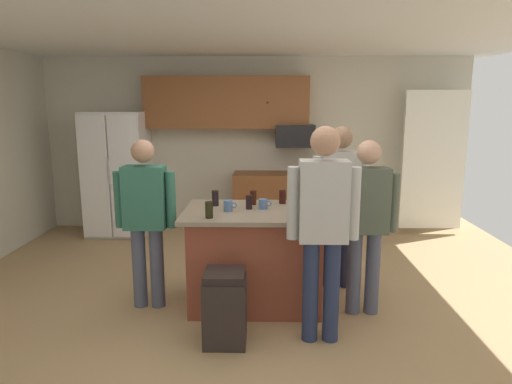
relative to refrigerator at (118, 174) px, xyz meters
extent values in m
plane|color=tan|center=(2.00, -2.38, -0.90)|extent=(7.04, 7.04, 0.00)
plane|color=white|center=(2.00, -2.38, 1.70)|extent=(7.04, 7.04, 0.00)
cube|color=beige|center=(2.00, 0.42, 0.40)|extent=(6.40, 0.10, 2.60)
cube|color=white|center=(4.60, 0.02, 0.20)|extent=(0.90, 0.06, 2.00)
cube|color=brown|center=(1.60, 0.22, 1.03)|extent=(2.40, 0.35, 0.75)
sphere|color=#4C3823|center=(2.20, 0.03, 1.03)|extent=(0.04, 0.04, 0.04)
cube|color=brown|center=(2.60, 0.10, -0.45)|extent=(1.80, 0.60, 0.90)
sphere|color=#4C3823|center=(3.05, -0.22, -0.45)|extent=(0.04, 0.04, 0.04)
cube|color=white|center=(0.00, 0.02, 0.00)|extent=(0.86, 0.70, 1.80)
cube|color=white|center=(-0.21, -0.35, 0.00)|extent=(0.41, 0.04, 1.72)
cube|color=white|center=(0.21, -0.35, 0.00)|extent=(0.41, 0.04, 1.72)
cylinder|color=#B2B2B7|center=(0.00, -0.38, 0.09)|extent=(0.02, 0.02, 0.35)
cube|color=black|center=(2.60, 0.12, 0.55)|extent=(0.56, 0.40, 0.32)
cube|color=brown|center=(2.08, -2.40, -0.45)|extent=(1.20, 0.77, 0.90)
cube|color=gray|center=(2.08, -2.40, 0.02)|extent=(1.34, 0.91, 0.04)
cylinder|color=#232D4C|center=(2.85, -1.96, -0.49)|extent=(0.13, 0.13, 0.82)
cylinder|color=#232D4C|center=(3.02, -1.96, -0.49)|extent=(0.13, 0.13, 0.82)
cube|color=#B7B7B2|center=(2.94, -1.96, 0.23)|extent=(0.38, 0.22, 0.62)
sphere|color=#8C664C|center=(2.94, -1.96, 0.69)|extent=(0.22, 0.22, 0.22)
cylinder|color=#B7B7B2|center=(2.70, -1.96, 0.22)|extent=(0.09, 0.09, 0.56)
cylinder|color=#B7B7B2|center=(3.18, -1.96, 0.22)|extent=(0.09, 0.09, 0.56)
cylinder|color=#4C5166|center=(2.99, -2.58, -0.51)|extent=(0.13, 0.13, 0.78)
cylinder|color=#4C5166|center=(3.16, -2.58, -0.51)|extent=(0.13, 0.13, 0.78)
cube|color=#4C5647|center=(3.08, -2.58, 0.17)|extent=(0.38, 0.22, 0.59)
sphere|color=tan|center=(3.08, -2.58, 0.60)|extent=(0.21, 0.21, 0.21)
cylinder|color=#4C5647|center=(2.84, -2.58, 0.15)|extent=(0.09, 0.09, 0.53)
cylinder|color=#4C5647|center=(3.32, -2.58, 0.15)|extent=(0.09, 0.09, 0.53)
cylinder|color=#4C5166|center=(0.98, -2.48, -0.51)|extent=(0.13, 0.13, 0.78)
cylinder|color=#4C5166|center=(1.15, -2.48, -0.51)|extent=(0.13, 0.13, 0.78)
cube|color=#2D6651|center=(1.06, -2.48, 0.17)|extent=(0.38, 0.22, 0.58)
sphere|color=tan|center=(1.06, -2.48, 0.60)|extent=(0.21, 0.21, 0.21)
cylinder|color=#2D6651|center=(0.82, -2.48, 0.15)|extent=(0.09, 0.09, 0.53)
cylinder|color=#2D6651|center=(1.30, -2.48, 0.15)|extent=(0.09, 0.09, 0.53)
cylinder|color=#232D4C|center=(2.54, -3.09, -0.47)|extent=(0.13, 0.13, 0.85)
cylinder|color=#232D4C|center=(2.71, -3.09, -0.47)|extent=(0.13, 0.13, 0.85)
cube|color=#B7B7B2|center=(2.63, -3.09, 0.27)|extent=(0.38, 0.22, 0.64)
sphere|color=tan|center=(2.63, -3.09, 0.74)|extent=(0.23, 0.23, 0.23)
cylinder|color=#B7B7B2|center=(2.39, -3.09, 0.26)|extent=(0.09, 0.09, 0.58)
cylinder|color=#B7B7B2|center=(2.87, -3.09, 0.26)|extent=(0.09, 0.09, 0.58)
cylinder|color=#4C6B99|center=(1.83, -2.45, 0.09)|extent=(0.08, 0.08, 0.10)
torus|color=#4C6B99|center=(1.88, -2.45, 0.09)|extent=(0.06, 0.01, 0.06)
cylinder|color=black|center=(1.68, -2.71, 0.11)|extent=(0.07, 0.07, 0.14)
cylinder|color=black|center=(2.35, -2.11, 0.10)|extent=(0.07, 0.07, 0.13)
cylinder|color=#4C6B99|center=(2.15, -2.35, 0.08)|extent=(0.08, 0.08, 0.09)
torus|color=#4C6B99|center=(2.21, -2.35, 0.09)|extent=(0.06, 0.01, 0.06)
cylinder|color=black|center=(2.02, -2.36, 0.10)|extent=(0.06, 0.06, 0.13)
cylinder|color=black|center=(2.05, -2.17, 0.11)|extent=(0.06, 0.06, 0.14)
cylinder|color=black|center=(1.69, -2.23, 0.11)|extent=(0.07, 0.07, 0.15)
cube|color=black|center=(1.85, -3.14, -0.62)|extent=(0.34, 0.34, 0.55)
cube|color=black|center=(1.85, -3.14, -0.32)|extent=(0.32, 0.32, 0.06)
camera|label=1|loc=(2.18, -6.55, 1.03)|focal=31.88mm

